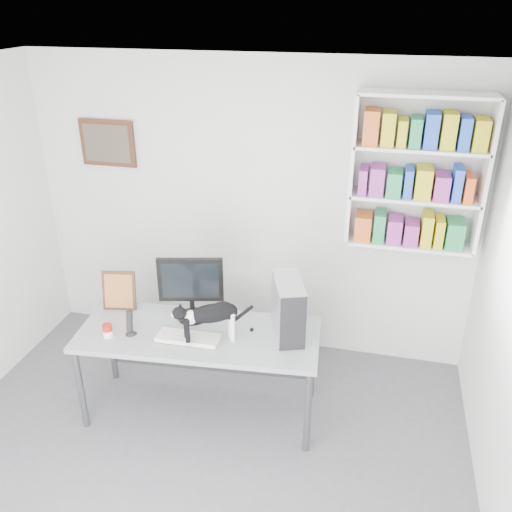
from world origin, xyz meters
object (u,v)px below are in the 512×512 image
object	(u,v)px
cat	(211,323)
pc_tower	(288,308)
leaning_print	(119,290)
soup_can	(108,331)
monitor	(191,288)
desk	(201,373)
bookshelf	(417,173)
speaker	(130,323)
keyboard	(188,338)

from	to	relation	value
cat	pc_tower	bearing A→B (deg)	-3.50
leaning_print	soup_can	size ratio (longest dim) A/B	3.17
pc_tower	soup_can	distance (m)	1.37
pc_tower	soup_can	world-z (taller)	pc_tower
leaning_print	monitor	bearing A→B (deg)	-11.46
soup_can	cat	xyz separation A→B (m)	(0.78, 0.12, 0.11)
monitor	pc_tower	xyz separation A→B (m)	(0.78, -0.04, -0.05)
desk	cat	size ratio (longest dim) A/B	3.40
desk	soup_can	bearing A→B (deg)	-166.81
bookshelf	cat	xyz separation A→B (m)	(-1.37, -1.08, -0.91)
pc_tower	speaker	distance (m)	1.20
leaning_print	cat	distance (m)	0.93
pc_tower	cat	world-z (taller)	pc_tower
monitor	soup_can	xyz separation A→B (m)	(-0.53, -0.40, -0.22)
pc_tower	soup_can	xyz separation A→B (m)	(-1.31, -0.36, -0.17)
desk	speaker	world-z (taller)	speaker
soup_can	bookshelf	bearing A→B (deg)	28.97
desk	monitor	xyz separation A→B (m)	(-0.11, 0.19, 0.66)
keyboard	cat	world-z (taller)	cat
desk	pc_tower	bearing A→B (deg)	7.56
speaker	soup_can	size ratio (longest dim) A/B	1.92
desk	speaker	bearing A→B (deg)	-169.03
bookshelf	desk	bearing A→B (deg)	-147.05
leaning_print	keyboard	bearing A→B (deg)	-34.50
cat	monitor	bearing A→B (deg)	102.45
soup_can	leaning_print	bearing A→B (deg)	103.26
desk	keyboard	bearing A→B (deg)	-115.31
desk	pc_tower	xyz separation A→B (m)	(0.67, 0.15, 0.61)
speaker	leaning_print	xyz separation A→B (m)	(-0.25, 0.34, 0.07)
keyboard	cat	bearing A→B (deg)	2.29
bookshelf	speaker	distance (m)	2.50
cat	keyboard	bearing A→B (deg)	155.31
monitor	leaning_print	world-z (taller)	monitor
monitor	leaning_print	xyz separation A→B (m)	(-0.63, 0.01, -0.10)
desk	monitor	size ratio (longest dim) A/B	3.42
speaker	cat	bearing A→B (deg)	15.80
keyboard	speaker	bearing A→B (deg)	-177.82
bookshelf	leaning_print	bearing A→B (deg)	-160.83
speaker	keyboard	bearing A→B (deg)	15.77
speaker	cat	distance (m)	0.64
monitor	speaker	xyz separation A→B (m)	(-0.38, -0.33, -0.17)
bookshelf	monitor	distance (m)	1.98
keyboard	soup_can	distance (m)	0.61
speaker	soup_can	distance (m)	0.18
monitor	speaker	bearing A→B (deg)	-152.72
pc_tower	leaning_print	bearing A→B (deg)	159.07
leaning_print	speaker	bearing A→B (deg)	-64.50
speaker	monitor	bearing A→B (deg)	52.86
speaker	pc_tower	bearing A→B (deg)	25.99
monitor	leaning_print	distance (m)	0.64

